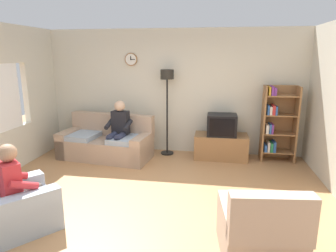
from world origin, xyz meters
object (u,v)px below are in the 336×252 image
(bookshelf, at_px, (276,123))
(person_on_couch, at_px, (118,127))
(person_in_left_armchair, at_px, (19,183))
(armchair_near_window, at_px, (14,208))
(armchair_near_bookshelf, at_px, (259,233))
(tv, at_px, (222,125))
(tv_stand, at_px, (221,146))
(floor_lamp, at_px, (167,89))
(couch, at_px, (107,143))

(bookshelf, relative_size, person_on_couch, 1.25)
(person_in_left_armchair, bearing_deg, bookshelf, 40.61)
(armchair_near_window, distance_m, armchair_near_bookshelf, 2.95)
(armchair_near_window, xyz_separation_m, person_on_couch, (0.49, 2.66, 0.41))
(tv, relative_size, armchair_near_window, 0.50)
(tv, height_order, person_on_couch, person_on_couch)
(tv_stand, bearing_deg, person_on_couch, -167.96)
(bookshelf, bearing_deg, armchair_near_bookshelf, -102.75)
(floor_lamp, relative_size, person_on_couch, 1.49)
(tv, bearing_deg, armchair_near_bookshelf, -83.37)
(floor_lamp, bearing_deg, armchair_near_window, -113.81)
(tv, bearing_deg, couch, -172.60)
(bookshelf, bearing_deg, armchair_near_window, -139.22)
(bookshelf, bearing_deg, tv_stand, -176.17)
(tv, bearing_deg, bookshelf, 5.10)
(person_in_left_armchair, bearing_deg, tv, 50.00)
(person_on_couch, bearing_deg, couch, 160.98)
(person_on_couch, relative_size, person_in_left_armchair, 1.11)
(person_on_couch, bearing_deg, floor_lamp, 30.58)
(bookshelf, distance_m, armchair_near_bookshelf, 3.36)
(tv_stand, distance_m, person_in_left_armchair, 3.96)
(floor_lamp, xyz_separation_m, armchair_near_bookshelf, (1.54, -3.27, -1.16))
(armchair_near_window, relative_size, person_on_couch, 0.96)
(bookshelf, bearing_deg, person_in_left_armchair, -139.39)
(couch, height_order, person_in_left_armchair, person_in_left_armchair)
(person_on_couch, height_order, person_in_left_armchair, person_on_couch)
(floor_lamp, bearing_deg, person_in_left_armchair, -113.40)
(person_in_left_armchair, bearing_deg, couch, 87.54)
(armchair_near_window, distance_m, person_on_couch, 2.73)
(armchair_near_window, distance_m, person_in_left_armchair, 0.33)
(armchair_near_window, bearing_deg, floor_lamp, 66.19)
(couch, xyz_separation_m, floor_lamp, (1.24, 0.44, 1.14))
(person_on_couch, bearing_deg, bookshelf, 9.25)
(tv_stand, xyz_separation_m, armchair_near_window, (-2.58, -3.10, 0.03))
(floor_lamp, distance_m, person_on_couch, 1.31)
(tv_stand, xyz_separation_m, tv, (0.00, -0.02, 0.48))
(person_in_left_armchair, bearing_deg, tv_stand, 50.23)
(tv_stand, relative_size, floor_lamp, 0.59)
(armchair_near_window, xyz_separation_m, person_in_left_armchair, (0.06, 0.07, 0.32))
(floor_lamp, bearing_deg, person_on_couch, -149.42)
(tv_stand, relative_size, armchair_near_bookshelf, 1.14)
(tv_stand, height_order, person_on_couch, person_on_couch)
(tv, height_order, armchair_near_bookshelf, tv)
(tv, xyz_separation_m, armchair_near_bookshelf, (0.37, -3.15, -0.44))
(tv, height_order, bookshelf, bookshelf)
(couch, xyz_separation_m, armchair_near_window, (-0.17, -2.77, -0.02))
(tv_stand, distance_m, armchair_near_bookshelf, 3.19)
(tv, bearing_deg, person_in_left_armchair, -130.00)
(armchair_near_window, xyz_separation_m, armchair_near_bookshelf, (2.95, -0.07, 0.00))
(person_in_left_armchair, bearing_deg, armchair_near_bookshelf, -2.68)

